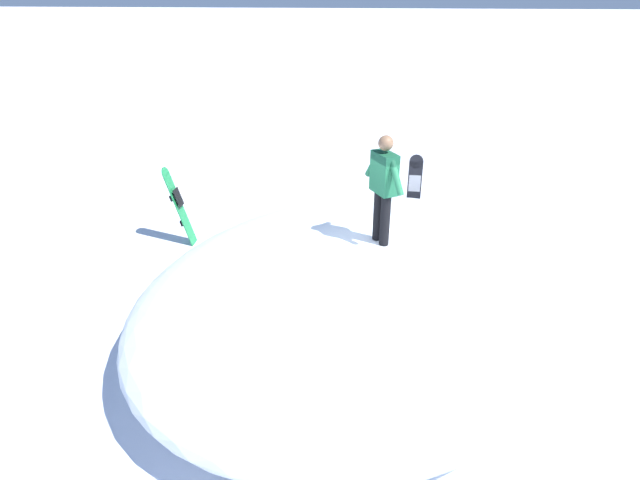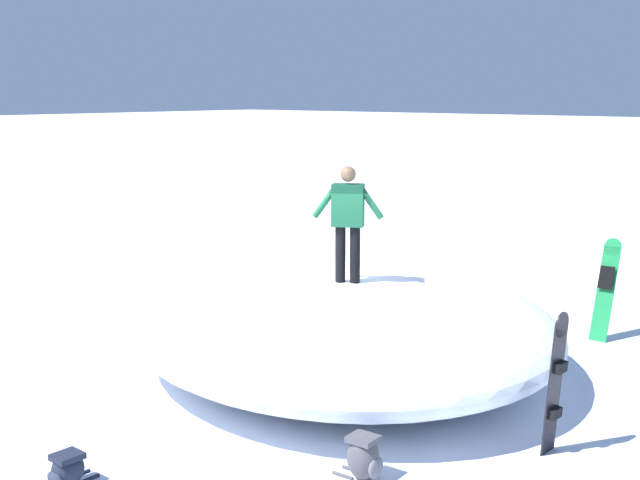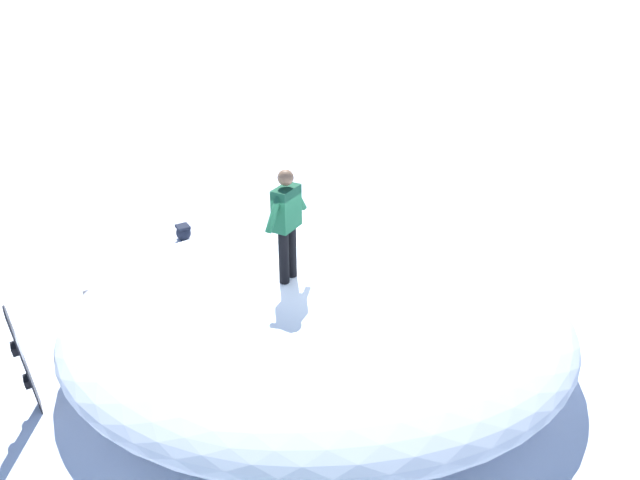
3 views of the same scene
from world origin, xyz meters
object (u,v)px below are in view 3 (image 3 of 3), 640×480
Objects in this scene: snowboarder_standing at (287,219)px; backpack_far at (183,232)px; backpack_near at (95,304)px; snowboard_secondary_upright at (22,358)px.

backpack_far is at bearing 90.27° from snowboarder_standing.
snowboarder_standing is 3.05× the size of backpack_near.
snowboarder_standing is 3.18× the size of backpack_far.
backpack_far is (2.17, 1.99, -0.07)m from backpack_near.
snowboard_secondary_upright reaches higher than backpack_near.
backpack_far is (3.36, 3.78, -0.65)m from snowboard_secondary_upright.
backpack_far is at bearing 42.41° from backpack_near.
snowboard_secondary_upright is at bearing -131.62° from backpack_far.
backpack_near reaches higher than backpack_far.
backpack_near is at bearing 131.23° from snowboarder_standing.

